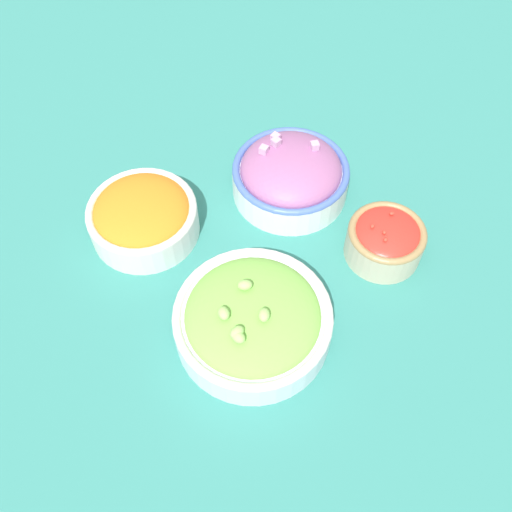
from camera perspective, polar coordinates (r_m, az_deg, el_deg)
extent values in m
plane|color=#337F75|center=(0.86, 0.00, -1.13)|extent=(3.00, 3.00, 0.00)
cylinder|color=silver|center=(0.78, -0.31, -6.77)|extent=(0.22, 0.22, 0.05)
torus|color=silver|center=(0.76, -0.32, -5.91)|extent=(0.22, 0.22, 0.01)
ellipsoid|color=#7ABC4C|center=(0.76, -0.32, -5.91)|extent=(0.18, 0.18, 0.05)
ellipsoid|color=#99D166|center=(0.71, -1.78, -8.10)|extent=(0.02, 0.02, 0.01)
ellipsoid|color=#99D166|center=(0.73, 0.81, -5.92)|extent=(0.02, 0.02, 0.01)
ellipsoid|color=#99D166|center=(0.72, -1.92, -7.62)|extent=(0.02, 0.02, 0.01)
ellipsoid|color=#99D166|center=(0.73, -3.25, -5.74)|extent=(0.02, 0.02, 0.01)
ellipsoid|color=#99D166|center=(0.75, -1.12, -2.92)|extent=(0.02, 0.02, 0.01)
cylinder|color=beige|center=(0.87, 12.71, 1.29)|extent=(0.12, 0.12, 0.05)
torus|color=#997A4C|center=(0.85, 13.02, 2.30)|extent=(0.12, 0.12, 0.01)
ellipsoid|color=red|center=(0.85, 13.02, 2.30)|extent=(0.10, 0.10, 0.02)
ellipsoid|color=red|center=(0.83, 12.71, 2.34)|extent=(0.01, 0.01, 0.01)
ellipsoid|color=red|center=(0.86, 13.43, 4.16)|extent=(0.01, 0.01, 0.01)
ellipsoid|color=red|center=(0.83, 12.84, 1.62)|extent=(0.01, 0.01, 0.01)
ellipsoid|color=red|center=(0.84, 11.58, 2.95)|extent=(0.01, 0.01, 0.01)
cylinder|color=white|center=(0.93, 3.44, 7.55)|extent=(0.19, 0.19, 0.05)
torus|color=#4766B7|center=(0.91, 3.52, 8.63)|extent=(0.19, 0.19, 0.01)
ellipsoid|color=#9E5B8E|center=(0.91, 3.52, 8.63)|extent=(0.16, 0.16, 0.06)
cube|color=#C699C1|center=(0.90, 5.89, 10.91)|extent=(0.01, 0.01, 0.01)
cube|color=#C699C1|center=(0.90, 2.02, 11.31)|extent=(0.02, 0.02, 0.01)
cube|color=#C699C1|center=(0.91, 1.95, 11.76)|extent=(0.02, 0.02, 0.01)
cube|color=#C699C1|center=(0.89, 0.78, 10.57)|extent=(0.02, 0.02, 0.01)
cylinder|color=silver|center=(0.89, -11.13, 3.50)|extent=(0.17, 0.17, 0.05)
torus|color=silver|center=(0.87, -11.40, 4.53)|extent=(0.17, 0.17, 0.01)
ellipsoid|color=orange|center=(0.87, -11.40, 4.53)|extent=(0.14, 0.14, 0.04)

